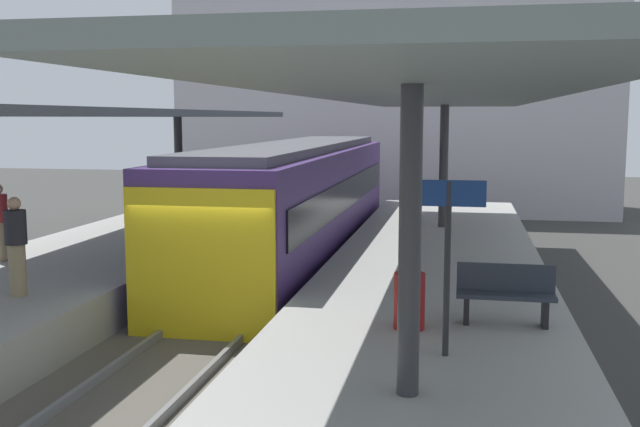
% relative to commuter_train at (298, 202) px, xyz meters
% --- Properties ---
extents(ground_plane, '(80.00, 80.00, 0.00)m').
position_rel_commuter_train_xyz_m(ground_plane, '(0.00, -6.53, -1.73)').
color(ground_plane, '#383835').
extents(platform_left, '(4.40, 28.00, 1.00)m').
position_rel_commuter_train_xyz_m(platform_left, '(-3.80, -6.53, -1.23)').
color(platform_left, '#9E9E99').
rests_on(platform_left, ground_plane).
extents(platform_right, '(4.40, 28.00, 1.00)m').
position_rel_commuter_train_xyz_m(platform_right, '(3.80, -6.53, -1.23)').
color(platform_right, '#9E9E99').
rests_on(platform_right, ground_plane).
extents(track_ballast, '(3.20, 28.00, 0.20)m').
position_rel_commuter_train_xyz_m(track_ballast, '(0.00, -6.53, -1.63)').
color(track_ballast, '#59544C').
rests_on(track_ballast, ground_plane).
extents(rail_near_side, '(0.08, 28.00, 0.14)m').
position_rel_commuter_train_xyz_m(rail_near_side, '(-0.72, -6.53, -1.46)').
color(rail_near_side, slate).
rests_on(rail_near_side, track_ballast).
extents(rail_far_side, '(0.08, 28.00, 0.14)m').
position_rel_commuter_train_xyz_m(rail_far_side, '(0.72, -6.53, -1.46)').
color(rail_far_side, slate).
rests_on(rail_far_side, track_ballast).
extents(commuter_train, '(2.78, 15.08, 3.10)m').
position_rel_commuter_train_xyz_m(commuter_train, '(0.00, 0.00, 0.00)').
color(commuter_train, '#472D6B').
rests_on(commuter_train, track_ballast).
extents(canopy_left, '(4.18, 21.00, 3.15)m').
position_rel_commuter_train_xyz_m(canopy_left, '(-3.80, -5.13, 2.30)').
color(canopy_left, '#333335').
rests_on(canopy_left, platform_left).
extents(canopy_right, '(4.18, 21.00, 3.47)m').
position_rel_commuter_train_xyz_m(canopy_right, '(3.80, -5.13, 2.62)').
color(canopy_right, '#333335').
rests_on(canopy_right, platform_right).
extents(platform_bench, '(1.40, 0.41, 0.86)m').
position_rel_commuter_train_xyz_m(platform_bench, '(4.98, -8.39, -0.26)').
color(platform_bench, black).
rests_on(platform_bench, platform_right).
extents(platform_sign, '(0.90, 0.08, 2.21)m').
position_rel_commuter_train_xyz_m(platform_sign, '(4.17, -10.03, 0.90)').
color(platform_sign, '#262628').
rests_on(platform_sign, platform_right).
extents(litter_bin, '(0.44, 0.44, 0.80)m').
position_rel_commuter_train_xyz_m(litter_bin, '(3.63, -8.91, -0.33)').
color(litter_bin, maroon).
rests_on(litter_bin, platform_right).
extents(passenger_mid_platform, '(0.36, 0.36, 1.67)m').
position_rel_commuter_train_xyz_m(passenger_mid_platform, '(-2.95, -8.20, 0.14)').
color(passenger_mid_platform, '#998460').
rests_on(passenger_mid_platform, platform_left).
extents(station_building_backdrop, '(18.00, 6.00, 11.00)m').
position_rel_commuter_train_xyz_m(station_building_backdrop, '(1.34, 13.47, 3.77)').
color(station_building_backdrop, '#B7B2B7').
rests_on(station_building_backdrop, ground_plane).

